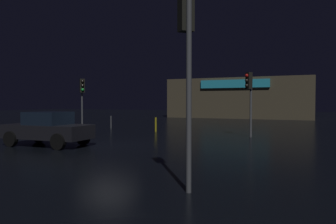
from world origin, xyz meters
The scene contains 8 objects.
ground_plane centered at (0.00, 0.00, 0.00)m, with size 120.00×120.00×0.00m, color black.
store_building centered at (0.32, 30.16, 2.55)m, with size 18.04×8.17×5.09m.
traffic_signal_main centered at (-5.62, 5.04, 2.79)m, with size 0.43×0.42×3.67m.
traffic_signal_cross_left centered at (6.14, -5.72, 3.34)m, with size 0.42×0.42×4.55m.
traffic_signal_cross_right centered at (5.52, 6.29, 2.77)m, with size 0.41×0.43×3.80m.
car_near centered at (-2.58, -1.21, 0.82)m, with size 4.25×2.12×1.61m.
bollard_kerb_a centered at (-1.03, 7.21, 0.50)m, with size 0.13×0.13×1.00m, color gold.
bollard_kerb_b centered at (-5.43, 8.22, 0.50)m, with size 0.09×0.09×0.99m, color #595B60.
Camera 1 is at (8.73, -12.59, 2.08)m, focal length 33.96 mm.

